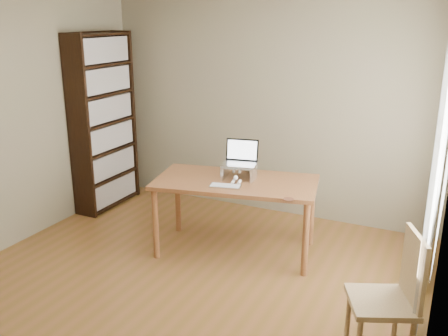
% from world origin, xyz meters
% --- Properties ---
extents(room, '(4.04, 4.54, 2.64)m').
position_xyz_m(room, '(0.03, 0.01, 1.30)').
color(room, brown).
rests_on(room, ground).
extents(bookshelf, '(0.30, 0.90, 2.10)m').
position_xyz_m(bookshelf, '(-1.83, 1.55, 1.05)').
color(bookshelf, black).
rests_on(bookshelf, ground).
extents(curtains, '(0.03, 1.90, 2.25)m').
position_xyz_m(curtains, '(1.92, 0.80, 1.17)').
color(curtains, white).
rests_on(curtains, ground).
extents(desk, '(1.68, 1.08, 0.75)m').
position_xyz_m(desk, '(0.13, 1.06, 0.66)').
color(desk, brown).
rests_on(desk, ground).
extents(laptop_stand, '(0.32, 0.25, 0.13)m').
position_xyz_m(laptop_stand, '(0.13, 1.14, 0.83)').
color(laptop_stand, silver).
rests_on(laptop_stand, desk).
extents(laptop, '(0.36, 0.33, 0.23)m').
position_xyz_m(laptop, '(0.13, 1.20, 0.94)').
color(laptop, silver).
rests_on(laptop, laptop_stand).
extents(keyboard, '(0.31, 0.19, 0.02)m').
position_xyz_m(keyboard, '(0.13, 0.84, 0.76)').
color(keyboard, silver).
rests_on(keyboard, desk).
extents(coaster, '(0.09, 0.09, 0.01)m').
position_xyz_m(coaster, '(0.76, 0.79, 0.75)').
color(coaster, '#542D1C').
rests_on(coaster, desk).
extents(cat, '(0.24, 0.48, 0.15)m').
position_xyz_m(cat, '(0.14, 1.17, 0.81)').
color(cat, '#3F3A31').
rests_on(cat, desk).
extents(chair, '(0.56, 0.55, 0.95)m').
position_xyz_m(chair, '(1.77, -0.02, 0.51)').
color(chair, tan).
rests_on(chair, ground).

